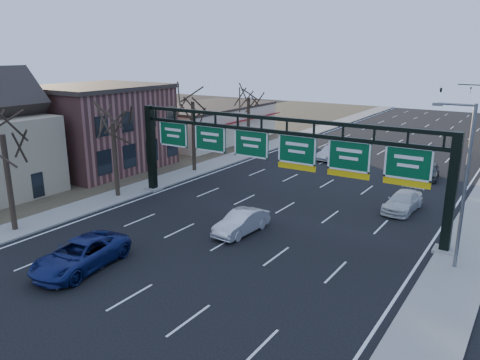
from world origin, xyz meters
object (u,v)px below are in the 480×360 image
Objects in this scene: car_white_wagon at (403,202)px; car_silver_sedan at (241,222)px; sign_gantry at (275,153)px; car_blue_suv at (81,255)px.

car_silver_sedan is at bearing -122.88° from car_white_wagon.
sign_gantry is at bearing -136.50° from car_white_wagon.
car_white_wagon is (7.64, 10.33, -0.04)m from car_silver_sedan.
car_blue_suv reaches higher than car_silver_sedan.
sign_gantry reaches higher than car_blue_suv.
sign_gantry is at bearing 91.51° from car_silver_sedan.
car_white_wagon is at bearing 57.46° from car_silver_sedan.
sign_gantry is 5.10× the size of car_white_wagon.
car_blue_suv is at bearing -112.40° from car_silver_sedan.
car_silver_sedan is at bearing 56.41° from car_blue_suv.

